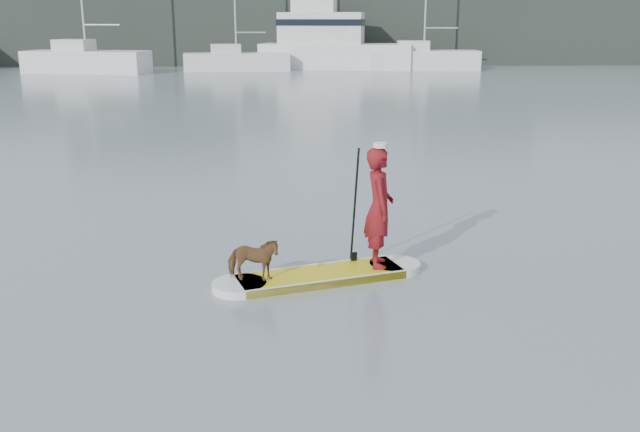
{
  "coord_description": "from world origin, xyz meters",
  "views": [
    {
      "loc": [
        1.74,
        -8.49,
        3.83
      ],
      "look_at": [
        2.18,
        1.61,
        1.0
      ],
      "focal_mm": 40.0,
      "sensor_mm": 36.0,
      "label": 1
    }
  ],
  "objects_px": {
    "paddler": "(379,207)",
    "sailboat_d": "(236,60)",
    "sailboat_c": "(86,60)",
    "motor_yacht_a": "(330,43)",
    "dog": "(253,259)",
    "sailboat_e": "(423,58)",
    "paddleboard": "(320,276)"
  },
  "relations": [
    {
      "from": "motor_yacht_a",
      "to": "sailboat_d",
      "type": "bearing_deg",
      "value": -153.77
    },
    {
      "from": "dog",
      "to": "sailboat_d",
      "type": "height_order",
      "value": "sailboat_d"
    },
    {
      "from": "paddleboard",
      "to": "motor_yacht_a",
      "type": "bearing_deg",
      "value": 68.99
    },
    {
      "from": "paddleboard",
      "to": "sailboat_c",
      "type": "distance_m",
      "value": 44.42
    },
    {
      "from": "paddler",
      "to": "paddleboard",
      "type": "bearing_deg",
      "value": 107.76
    },
    {
      "from": "sailboat_c",
      "to": "sailboat_e",
      "type": "distance_m",
      "value": 24.48
    },
    {
      "from": "sailboat_d",
      "to": "sailboat_e",
      "type": "bearing_deg",
      "value": -5.27
    },
    {
      "from": "sailboat_e",
      "to": "sailboat_d",
      "type": "bearing_deg",
      "value": -174.42
    },
    {
      "from": "paddleboard",
      "to": "paddler",
      "type": "xyz_separation_m",
      "value": [
        0.91,
        0.29,
        0.98
      ]
    },
    {
      "from": "dog",
      "to": "sailboat_e",
      "type": "height_order",
      "value": "sailboat_e"
    },
    {
      "from": "paddler",
      "to": "sailboat_e",
      "type": "distance_m",
      "value": 44.7
    },
    {
      "from": "paddleboard",
      "to": "motor_yacht_a",
      "type": "distance_m",
      "value": 45.71
    },
    {
      "from": "dog",
      "to": "sailboat_c",
      "type": "relative_size",
      "value": 0.06
    },
    {
      "from": "sailboat_d",
      "to": "sailboat_e",
      "type": "distance_m",
      "value": 13.97
    },
    {
      "from": "paddleboard",
      "to": "sailboat_c",
      "type": "bearing_deg",
      "value": 91.78
    },
    {
      "from": "sailboat_c",
      "to": "motor_yacht_a",
      "type": "xyz_separation_m",
      "value": [
        17.45,
        3.7,
        1.02
      ]
    },
    {
      "from": "sailboat_e",
      "to": "motor_yacht_a",
      "type": "xyz_separation_m",
      "value": [
        -6.93,
        1.46,
        1.09
      ]
    },
    {
      "from": "paddler",
      "to": "sailboat_c",
      "type": "xyz_separation_m",
      "value": [
        -15.67,
        41.6,
        -0.13
      ]
    },
    {
      "from": "paddler",
      "to": "sailboat_e",
      "type": "height_order",
      "value": "sailboat_e"
    },
    {
      "from": "sailboat_c",
      "to": "sailboat_d",
      "type": "relative_size",
      "value": 1.09
    },
    {
      "from": "sailboat_d",
      "to": "paddleboard",
      "type": "bearing_deg",
      "value": -91.3
    },
    {
      "from": "sailboat_c",
      "to": "paddleboard",
      "type": "bearing_deg",
      "value": -59.48
    },
    {
      "from": "paddler",
      "to": "sailboat_d",
      "type": "relative_size",
      "value": 0.16
    },
    {
      "from": "paddler",
      "to": "sailboat_e",
      "type": "bearing_deg",
      "value": -11.11
    },
    {
      "from": "dog",
      "to": "sailboat_c",
      "type": "xyz_separation_m",
      "value": [
        -13.78,
        42.2,
        0.47
      ]
    },
    {
      "from": "sailboat_d",
      "to": "paddler",
      "type": "bearing_deg",
      "value": -90.08
    },
    {
      "from": "dog",
      "to": "motor_yacht_a",
      "type": "bearing_deg",
      "value": 1.81
    },
    {
      "from": "paddler",
      "to": "motor_yacht_a",
      "type": "bearing_deg",
      "value": -2.12
    },
    {
      "from": "sailboat_c",
      "to": "motor_yacht_a",
      "type": "bearing_deg",
      "value": 23.09
    },
    {
      "from": "sailboat_c",
      "to": "sailboat_d",
      "type": "xyz_separation_m",
      "value": [
        10.41,
        1.83,
        -0.11
      ]
    },
    {
      "from": "paddler",
      "to": "motor_yacht_a",
      "type": "relative_size",
      "value": 0.15
    },
    {
      "from": "sailboat_d",
      "to": "sailboat_e",
      "type": "xyz_separation_m",
      "value": [
        13.97,
        0.42,
        0.03
      ]
    }
  ]
}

